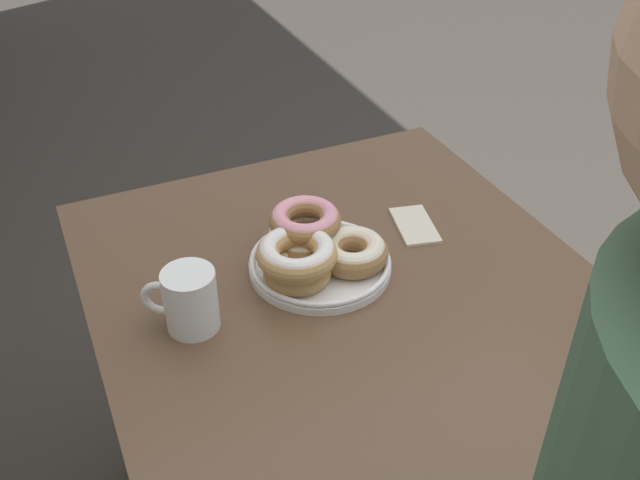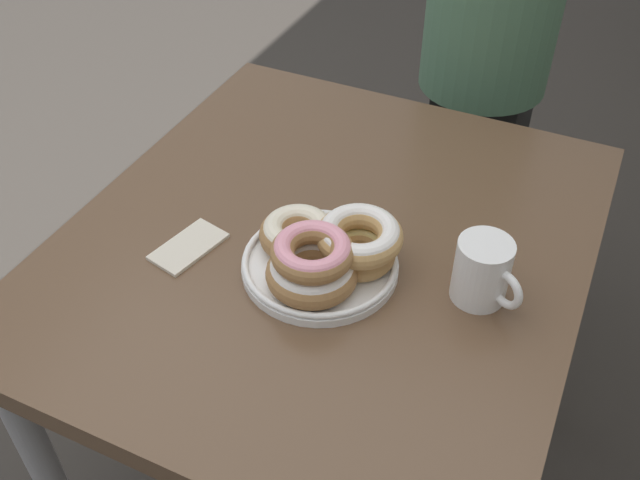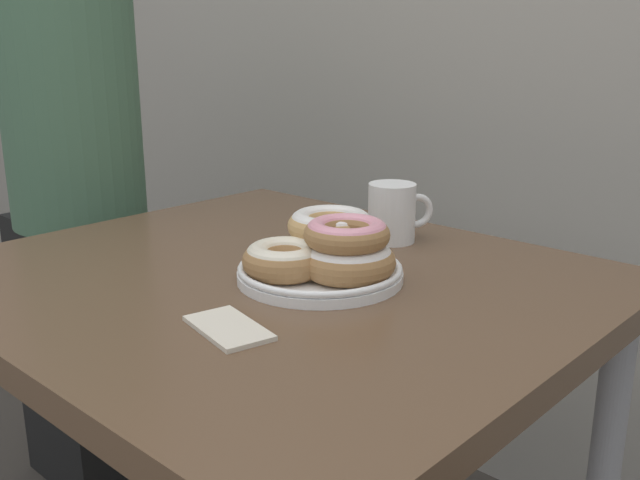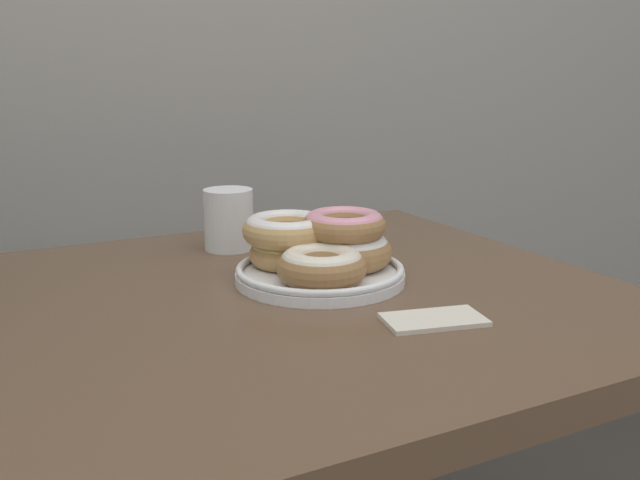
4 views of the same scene
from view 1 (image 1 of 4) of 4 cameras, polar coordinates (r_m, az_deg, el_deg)
The scene contains 4 objects.
dining_table at distance 1.21m, azimuth 2.47°, elevation -7.36°, with size 0.91×0.81×0.72m.
donut_plate at distance 1.17m, azimuth -0.50°, elevation -0.69°, with size 0.25×0.26×0.09m.
coffee_mug at distance 1.08m, azimuth -10.45°, elevation -4.71°, with size 0.08×0.11×0.10m.
napkin at distance 1.31m, azimuth 7.58°, elevation 1.18°, with size 0.13×0.09×0.01m.
Camera 1 is at (-0.78, 0.76, 1.46)m, focal length 40.00 mm.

